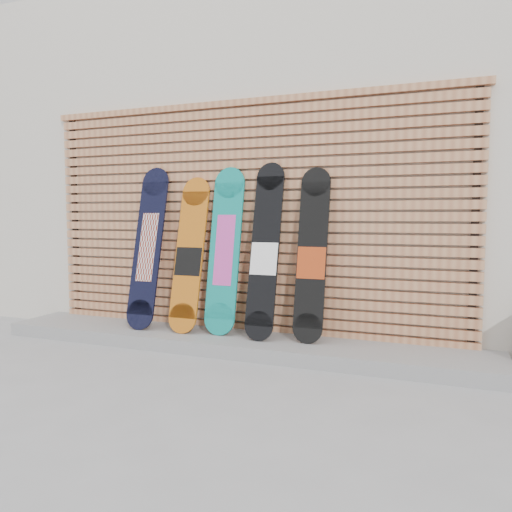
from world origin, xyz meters
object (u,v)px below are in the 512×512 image
(snowboard_4, at_px, (312,255))
(snowboard_3, at_px, (265,251))
(snowboard_2, at_px, (225,250))
(snowboard_0, at_px, (148,247))
(snowboard_1, at_px, (189,255))

(snowboard_4, bearing_deg, snowboard_3, -175.13)
(snowboard_2, xyz_separation_m, snowboard_4, (0.83, 0.00, -0.03))
(snowboard_2, relative_size, snowboard_3, 0.98)
(snowboard_0, xyz_separation_m, snowboard_4, (1.64, 0.04, -0.04))
(snowboard_2, bearing_deg, snowboard_3, -4.81)
(snowboard_1, bearing_deg, snowboard_0, -179.02)
(snowboard_2, bearing_deg, snowboard_1, -174.65)
(snowboard_1, distance_m, snowboard_4, 1.19)
(snowboard_0, xyz_separation_m, snowboard_2, (0.81, 0.04, -0.01))
(snowboard_0, bearing_deg, snowboard_1, 0.98)
(snowboard_3, relative_size, snowboard_4, 1.04)
(snowboard_1, height_order, snowboard_3, snowboard_3)
(snowboard_0, relative_size, snowboard_1, 1.07)
(snowboard_0, bearing_deg, snowboard_4, 1.48)
(snowboard_1, bearing_deg, snowboard_2, 5.35)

